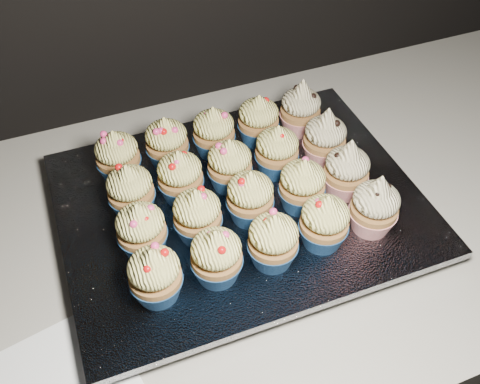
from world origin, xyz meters
The scene contains 25 objects.
cabinet centered at (0.00, 1.70, 0.43)m, with size 2.40×0.60×0.86m, color black.
worktop centered at (0.00, 1.70, 0.88)m, with size 2.44×0.64×0.04m, color beige.
napkin centered at (-0.52, 1.55, 0.90)m, with size 0.14×0.14×0.00m, color white.
baking_tray centered at (-0.24, 1.70, 0.91)m, with size 0.45×0.34×0.02m, color black.
foil_lining centered at (-0.24, 1.70, 0.93)m, with size 0.49×0.38×0.01m, color silver.
cupcake_0 centered at (-0.39, 1.59, 0.97)m, with size 0.06×0.06×0.08m.
cupcake_1 centered at (-0.32, 1.59, 0.97)m, with size 0.06×0.06×0.08m.
cupcake_2 centered at (-0.24, 1.59, 0.97)m, with size 0.06×0.06×0.08m.
cupcake_3 centered at (-0.17, 1.59, 0.97)m, with size 0.06×0.06×0.08m.
cupcake_4 centered at (-0.10, 1.59, 0.97)m, with size 0.06×0.06×0.10m.
cupcake_5 centered at (-0.39, 1.67, 0.97)m, with size 0.06×0.06×0.08m.
cupcake_6 centered at (-0.32, 1.66, 0.97)m, with size 0.06×0.06×0.08m.
cupcake_7 centered at (-0.24, 1.67, 0.97)m, with size 0.06×0.06×0.08m.
cupcake_8 centered at (-0.17, 1.66, 0.97)m, with size 0.06×0.06×0.08m.
cupcake_9 centered at (-0.10, 1.66, 0.97)m, with size 0.06×0.06×0.10m.
cupcake_10 centered at (-0.38, 1.74, 0.97)m, with size 0.06×0.06×0.08m.
cupcake_11 centered at (-0.32, 1.74, 0.97)m, with size 0.06×0.06×0.08m.
cupcake_12 centered at (-0.25, 1.73, 0.97)m, with size 0.06×0.06×0.08m.
cupcake_13 centered at (-0.17, 1.74, 0.97)m, with size 0.06×0.06×0.08m.
cupcake_14 centered at (-0.10, 1.73, 0.97)m, with size 0.06×0.06×0.10m.
cupcake_15 centered at (-0.39, 1.81, 0.97)m, with size 0.06×0.06×0.08m.
cupcake_16 centered at (-0.31, 1.81, 0.97)m, with size 0.06×0.06×0.08m.
cupcake_17 centered at (-0.24, 1.81, 0.97)m, with size 0.06×0.06×0.08m.
cupcake_18 centered at (-0.17, 1.81, 0.97)m, with size 0.06×0.06×0.08m.
cupcake_19 centered at (-0.10, 1.81, 0.97)m, with size 0.06×0.06×0.10m.
Camera 1 is at (-0.43, 1.23, 1.48)m, focal length 40.00 mm.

